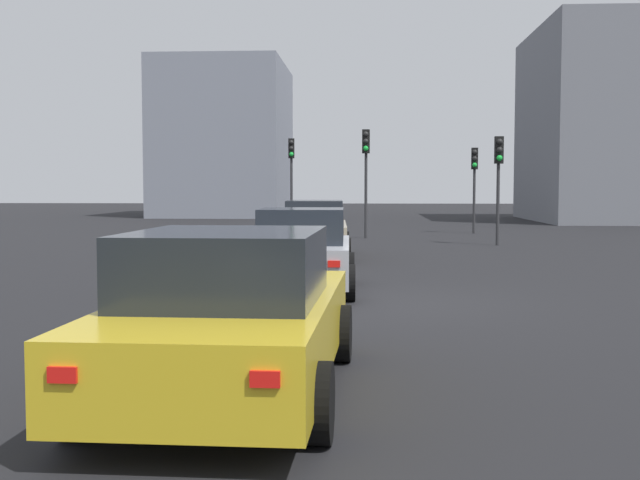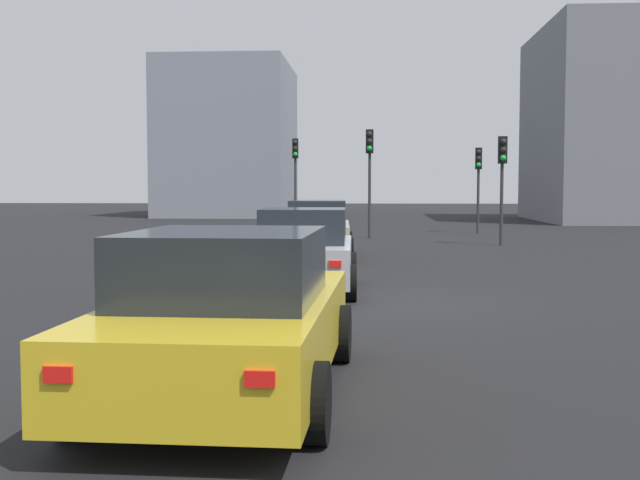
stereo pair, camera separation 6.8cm
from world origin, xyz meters
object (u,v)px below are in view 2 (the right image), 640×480
Objects in this scene: car_beige_right_lead at (318,230)px; car_silver_right_second at (304,252)px; car_yellow_right_third at (230,316)px; traffic_light_near_left at (502,167)px; traffic_light_near_right at (370,160)px; traffic_light_far_right at (478,172)px; traffic_light_far_left at (295,164)px.

car_silver_right_second is (-7.32, -0.25, -0.01)m from car_beige_right_lead.
traffic_light_near_left is (19.60, -5.64, 1.87)m from car_yellow_right_third.
traffic_light_near_left is 0.88× the size of traffic_light_near_right.
traffic_light_far_right reaches higher than car_silver_right_second.
traffic_light_far_left is at bearing -101.57° from traffic_light_far_right.
car_silver_right_second is at bearing -0.58° from traffic_light_near_right.
traffic_light_far_left reaches higher than traffic_light_near_left.
car_beige_right_lead is at bearing -5.82° from traffic_light_near_right.
car_silver_right_second is 1.14× the size of traffic_light_near_left.
car_beige_right_lead is at bearing -51.38° from traffic_light_near_left.
car_beige_right_lead is 1.00× the size of car_yellow_right_third.
traffic_light_near_right is 0.99× the size of traffic_light_far_left.
traffic_light_near_left is at bearing 6.11° from traffic_light_far_right.
traffic_light_far_left is at bearing -146.92° from traffic_light_near_right.
traffic_light_near_right is at bearing -1.40° from car_yellow_right_third.
car_beige_right_lead reaches higher than car_yellow_right_third.
traffic_light_near_left reaches higher than traffic_light_far_right.
traffic_light_near_right is 1.15× the size of traffic_light_far_right.
traffic_light_near_left reaches higher than car_beige_right_lead.
car_beige_right_lead is at bearing 2.42° from traffic_light_far_left.
traffic_light_near_right is at bearing -5.43° from car_silver_right_second.
traffic_light_far_left reaches higher than car_silver_right_second.
traffic_light_near_right reaches higher than traffic_light_far_right.
car_beige_right_lead is at bearing 2.28° from car_yellow_right_third.
car_silver_right_second is 0.99× the size of traffic_light_far_left.
traffic_light_far_right is (26.52, -5.76, 1.84)m from car_yellow_right_third.
car_silver_right_second is at bearing -25.75° from traffic_light_near_left.
traffic_light_far_right reaches higher than car_yellow_right_third.
traffic_light_far_left is 8.40m from traffic_light_far_right.
traffic_light_far_right is (6.92, -0.12, -0.03)m from traffic_light_near_left.
traffic_light_near_right is (3.57, 4.42, 0.35)m from traffic_light_near_left.
car_beige_right_lead is 14.75m from traffic_light_far_left.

